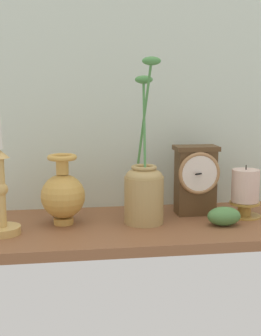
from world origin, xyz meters
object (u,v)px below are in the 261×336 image
at_px(mantel_clock, 196,179).
at_px(brass_vase_bulbous, 63,194).
at_px(candlestick_tall_left, 0,178).
at_px(brass_vase_jar, 144,189).
at_px(pillar_candle_front, 245,192).

xyz_separation_m(mantel_clock, brass_vase_bulbous, (-0.35, -0.04, -0.02)).
distance_m(mantel_clock, candlestick_tall_left, 0.50).
xyz_separation_m(brass_vase_jar, pillar_candle_front, (0.27, 0.02, -0.02)).
height_order(brass_vase_bulbous, brass_vase_jar, brass_vase_jar).
distance_m(candlestick_tall_left, brass_vase_jar, 0.34).
height_order(mantel_clock, pillar_candle_front, mantel_clock).
distance_m(brass_vase_bulbous, brass_vase_jar, 0.20).
height_order(brass_vase_jar, pillar_candle_front, brass_vase_jar).
bearing_deg(brass_vase_jar, candlestick_tall_left, -173.33).
height_order(candlestick_tall_left, brass_vase_jar, candlestick_tall_left).
bearing_deg(brass_vase_jar, mantel_clock, 24.29).
distance_m(candlestick_tall_left, brass_vase_bulbous, 0.16).
bearing_deg(mantel_clock, candlestick_tall_left, -167.60).
bearing_deg(candlestick_tall_left, brass_vase_bulbous, 24.38).
relative_size(brass_vase_bulbous, brass_vase_jar, 0.43).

